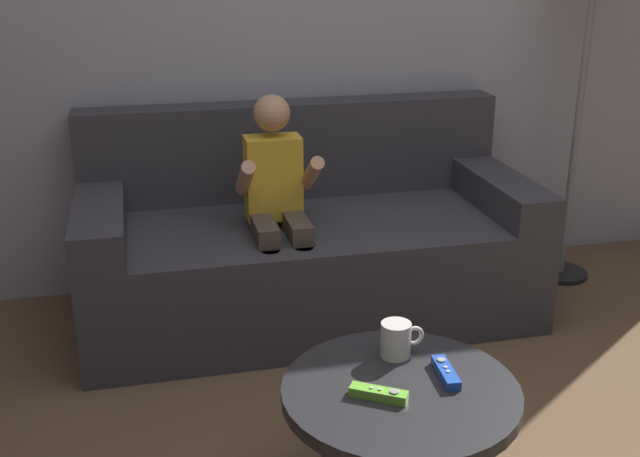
{
  "coord_description": "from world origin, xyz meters",
  "views": [
    {
      "loc": [
        -0.74,
        -1.42,
        1.44
      ],
      "look_at": [
        -0.22,
        0.79,
        0.59
      ],
      "focal_mm": 43.72,
      "sensor_mm": 36.0,
      "label": 1
    }
  ],
  "objects_px": {
    "coffee_mug": "(397,339)",
    "coffee_table": "(399,409)",
    "person_seated_on_couch": "(278,203)",
    "game_remote_blue_near_edge": "(446,372)",
    "game_remote_lime_center": "(379,394)",
    "couch": "(306,245)"
  },
  "relations": [
    {
      "from": "person_seated_on_couch",
      "to": "coffee_table",
      "type": "height_order",
      "value": "person_seated_on_couch"
    },
    {
      "from": "coffee_mug",
      "to": "person_seated_on_couch",
      "type": "bearing_deg",
      "value": 98.12
    },
    {
      "from": "couch",
      "to": "game_remote_lime_center",
      "type": "distance_m",
      "value": 1.33
    },
    {
      "from": "person_seated_on_couch",
      "to": "coffee_table",
      "type": "relative_size",
      "value": 1.55
    },
    {
      "from": "couch",
      "to": "coffee_mug",
      "type": "bearing_deg",
      "value": -90.29
    },
    {
      "from": "person_seated_on_couch",
      "to": "coffee_mug",
      "type": "xyz_separation_m",
      "value": [
        0.14,
        -0.97,
        -0.07
      ]
    },
    {
      "from": "game_remote_blue_near_edge",
      "to": "game_remote_lime_center",
      "type": "height_order",
      "value": "same"
    },
    {
      "from": "coffee_table",
      "to": "game_remote_blue_near_edge",
      "type": "relative_size",
      "value": 4.15
    },
    {
      "from": "person_seated_on_couch",
      "to": "game_remote_lime_center",
      "type": "height_order",
      "value": "person_seated_on_couch"
    },
    {
      "from": "game_remote_lime_center",
      "to": "couch",
      "type": "bearing_deg",
      "value": 85.16
    },
    {
      "from": "coffee_mug",
      "to": "coffee_table",
      "type": "bearing_deg",
      "value": -104.94
    },
    {
      "from": "person_seated_on_couch",
      "to": "game_remote_blue_near_edge",
      "type": "relative_size",
      "value": 6.42
    },
    {
      "from": "couch",
      "to": "game_remote_blue_near_edge",
      "type": "relative_size",
      "value": 12.3
    },
    {
      "from": "person_seated_on_couch",
      "to": "couch",
      "type": "bearing_deg",
      "value": 50.12
    },
    {
      "from": "game_remote_lime_center",
      "to": "coffee_mug",
      "type": "xyz_separation_m",
      "value": [
        0.11,
        0.18,
        0.04
      ]
    },
    {
      "from": "game_remote_blue_near_edge",
      "to": "couch",
      "type": "bearing_deg",
      "value": 93.66
    },
    {
      "from": "couch",
      "to": "coffee_mug",
      "type": "height_order",
      "value": "couch"
    },
    {
      "from": "coffee_mug",
      "to": "game_remote_lime_center",
      "type": "bearing_deg",
      "value": -119.95
    },
    {
      "from": "couch",
      "to": "person_seated_on_couch",
      "type": "distance_m",
      "value": 0.33
    },
    {
      "from": "coffee_table",
      "to": "game_remote_blue_near_edge",
      "type": "distance_m",
      "value": 0.15
    },
    {
      "from": "person_seated_on_couch",
      "to": "game_remote_blue_near_edge",
      "type": "distance_m",
      "value": 1.12
    },
    {
      "from": "coffee_mug",
      "to": "couch",
      "type": "bearing_deg",
      "value": 89.71
    }
  ]
}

